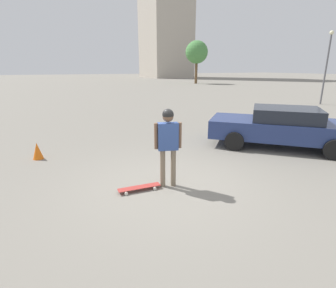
{
  "coord_description": "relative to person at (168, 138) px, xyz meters",
  "views": [
    {
      "loc": [
        -4.96,
        2.27,
        2.58
      ],
      "look_at": [
        0.0,
        0.0,
        0.99
      ],
      "focal_mm": 28.0,
      "sensor_mm": 36.0,
      "label": 1
    }
  ],
  "objects": [
    {
      "name": "person",
      "position": [
        0.0,
        0.0,
        0.0
      ],
      "size": [
        0.31,
        0.58,
        1.76
      ],
      "rotation": [
        0.0,
        0.0,
        -1.85
      ],
      "color": "#7A6B56",
      "rests_on": "ground_plane"
    },
    {
      "name": "ground_plane",
      "position": [
        0.0,
        0.0,
        -1.12
      ],
      "size": [
        220.0,
        220.0,
        0.0
      ],
      "primitive_type": "plane",
      "color": "gray"
    },
    {
      "name": "traffic_cone",
      "position": [
        3.25,
        2.71,
        -0.88
      ],
      "size": [
        0.29,
        0.29,
        0.49
      ],
      "color": "orange",
      "rests_on": "ground_plane"
    },
    {
      "name": "skateboard",
      "position": [
        0.04,
        0.67,
        -1.06
      ],
      "size": [
        0.27,
        0.94,
        0.08
      ],
      "rotation": [
        0.0,
        0.0,
        1.53
      ],
      "color": "#A5332D",
      "rests_on": "ground_plane"
    },
    {
      "name": "lamp_post",
      "position": [
        7.91,
        -15.95,
        1.86
      ],
      "size": [
        0.28,
        0.28,
        5.02
      ],
      "color": "#59595E",
      "rests_on": "ground_plane"
    },
    {
      "name": "tree_distant",
      "position": [
        34.33,
        -20.92,
        3.86
      ],
      "size": [
        3.65,
        3.65,
        6.86
      ],
      "color": "brown",
      "rests_on": "ground_plane"
    },
    {
      "name": "car_parked_near",
      "position": [
        1.23,
        -4.74,
        -0.43
      ],
      "size": [
        4.48,
        4.6,
        1.32
      ],
      "rotation": [
        0.0,
        0.0,
        0.81
      ],
      "color": "navy",
      "rests_on": "ground_plane"
    }
  ]
}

